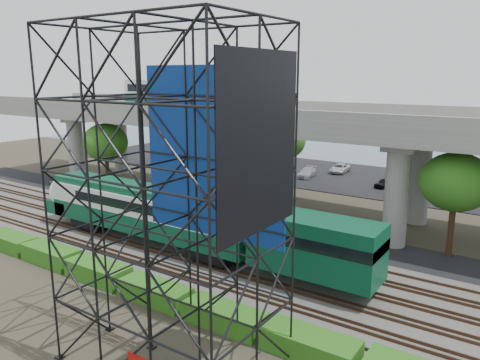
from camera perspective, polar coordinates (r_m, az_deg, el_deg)
The scene contains 13 objects.
ground at distance 32.33m, azimuth -6.20°, elevation -10.99°, with size 140.00×140.00×0.00m, color #474233.
ballast_bed at distance 33.71m, azimuth -3.99°, elevation -9.73°, with size 90.00×12.00×0.20m, color slate.
service_road at distance 40.33m, azimuth 3.48°, elevation -5.97°, with size 90.00×5.00×0.08m, color black.
parking_lot at distance 61.06m, azimuth 14.75°, elevation 0.12°, with size 90.00×18.00×0.08m, color black.
harbor_water at distance 81.84m, azimuth 19.90°, elevation 2.90°, with size 140.00×40.00×0.03m, color #485D77.
rail_tracks at distance 33.64m, azimuth -3.99°, elevation -9.45°, with size 90.00×9.52×0.16m.
commuter_train at distance 35.03m, azimuth -8.81°, elevation -4.15°, with size 29.30×3.06×4.30m.
overpass at distance 43.81m, azimuth 6.02°, elevation 6.46°, with size 80.00×12.00×12.40m.
scaffold_tower at distance 20.50m, azimuth -8.51°, elevation -2.97°, with size 9.36×6.36×15.00m.
hedge_strip at distance 28.60m, azimuth -10.33°, elevation -13.20°, with size 34.60×1.80×1.20m.
trees at distance 46.05m, azimuth 2.15°, elevation 3.51°, with size 40.94×16.94×7.69m.
suv at distance 44.11m, azimuth -5.85°, elevation -3.23°, with size 2.62×5.67×1.58m, color black.
parked_cars at distance 60.14m, azimuth 15.91°, elevation 0.47°, with size 35.14×9.43×1.22m.
Camera 1 is at (19.25, -22.48, 13.00)m, focal length 35.00 mm.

